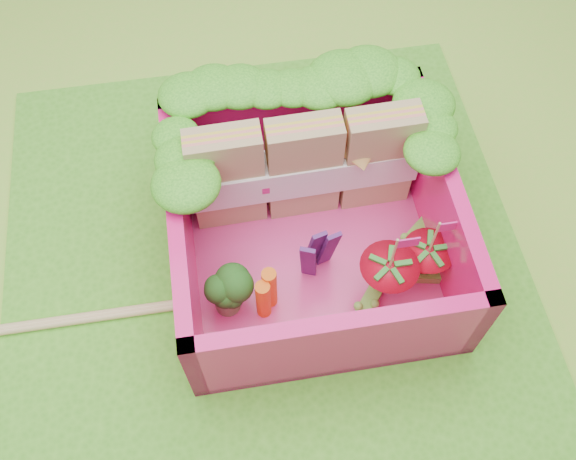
% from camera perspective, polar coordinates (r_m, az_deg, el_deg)
% --- Properties ---
extents(ground, '(14.00, 14.00, 0.00)m').
position_cam_1_polar(ground, '(3.30, -2.15, -2.21)').
color(ground, '#8BD43B').
rests_on(ground, ground).
extents(placemat, '(2.60, 2.60, 0.03)m').
position_cam_1_polar(placemat, '(3.29, -2.16, -2.08)').
color(placemat, '#4EAB26').
rests_on(placemat, ground).
extents(bento_floor, '(1.30, 1.30, 0.05)m').
position_cam_1_polar(bento_floor, '(3.25, 2.07, -1.72)').
color(bento_floor, '#DF3883').
rests_on(bento_floor, placemat).
extents(bento_box, '(1.30, 1.30, 0.55)m').
position_cam_1_polar(bento_box, '(3.03, 2.22, 0.55)').
color(bento_box, '#ED146E').
rests_on(bento_box, placemat).
extents(lettuce_ruffle, '(1.43, 0.77, 0.11)m').
position_cam_1_polar(lettuce_ruffle, '(3.04, 0.81, 11.31)').
color(lettuce_ruffle, '#237F17').
rests_on(lettuce_ruffle, bento_box).
extents(sandwich_stack, '(1.13, 0.19, 0.62)m').
position_cam_1_polar(sandwich_stack, '(3.12, 1.46, 5.54)').
color(sandwich_stack, '#A48656').
rests_on(sandwich_stack, bento_floor).
extents(broccoli, '(0.31, 0.31, 0.26)m').
position_cam_1_polar(broccoli, '(2.93, -5.63, -5.23)').
color(broccoli, '#65A550').
rests_on(broccoli, bento_floor).
extents(carrot_sticks, '(0.11, 0.12, 0.29)m').
position_cam_1_polar(carrot_sticks, '(2.96, -1.92, -5.65)').
color(carrot_sticks, orange).
rests_on(carrot_sticks, bento_floor).
extents(purple_wedges, '(0.18, 0.11, 0.38)m').
position_cam_1_polar(purple_wedges, '(3.00, 2.61, -2.04)').
color(purple_wedges, '#40195A').
rests_on(purple_wedges, bento_floor).
extents(strawberry_left, '(0.27, 0.27, 0.51)m').
position_cam_1_polar(strawberry_left, '(3.02, 8.71, -4.33)').
color(strawberry_left, red).
rests_on(strawberry_left, bento_floor).
extents(strawberry_right, '(0.24, 0.24, 0.48)m').
position_cam_1_polar(strawberry_right, '(3.11, 12.06, -2.77)').
color(strawberry_right, red).
rests_on(strawberry_right, bento_floor).
extents(snap_peas, '(0.60, 0.60, 0.05)m').
position_cam_1_polar(snap_peas, '(3.18, 9.93, -3.82)').
color(snap_peas, '#57AD36').
rests_on(snap_peas, bento_floor).
extents(chopsticks, '(2.43, 0.07, 0.04)m').
position_cam_1_polar(chopsticks, '(3.29, -20.85, -7.79)').
color(chopsticks, tan).
rests_on(chopsticks, placemat).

